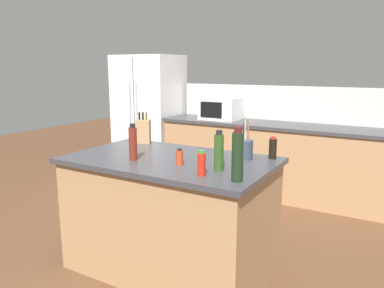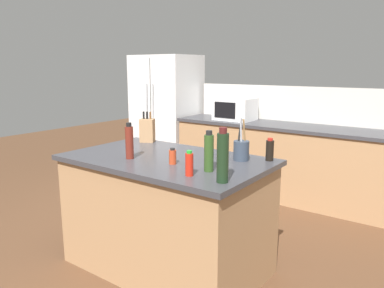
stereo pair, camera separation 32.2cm
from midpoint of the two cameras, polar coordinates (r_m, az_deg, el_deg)
ground_plane at (r=3.31m, az=-6.16°, el=-18.19°), size 14.00×14.00×0.00m
back_counter_run at (r=4.86m, az=12.26°, el=-2.57°), size 3.33×0.66×0.94m
wall_backsplash at (r=5.04m, az=13.73°, el=5.94°), size 3.29×0.03×0.46m
kitchen_island at (r=3.10m, az=-6.36°, el=-10.60°), size 1.62×0.97×0.94m
refrigerator at (r=5.84m, az=-8.13°, el=4.33°), size 0.94×0.75×1.82m
microwave at (r=5.10m, az=2.56°, el=5.40°), size 0.51×0.39×0.30m
knife_block at (r=3.56m, az=-10.03°, el=1.95°), size 0.16×0.15×0.29m
utensil_crock at (r=2.90m, az=4.98°, el=-0.73°), size 0.12×0.12×0.32m
hot_sauce_bottle at (r=2.45m, az=-2.30°, el=-3.10°), size 0.05×0.05×0.17m
spice_jar_paprika at (r=2.74m, az=-5.30°, el=-2.02°), size 0.05×0.05×0.12m
wine_bottle at (r=2.31m, az=3.02°, el=-1.87°), size 0.07×0.07×0.35m
soy_sauce_bottle at (r=2.93m, az=9.17°, el=-0.69°), size 0.06×0.06×0.18m
olive_oil_bottle at (r=2.55m, az=0.51°, el=-1.23°), size 0.07×0.07×0.28m
vinegar_bottle at (r=2.91m, az=-12.14°, el=0.11°), size 0.06×0.06×0.28m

